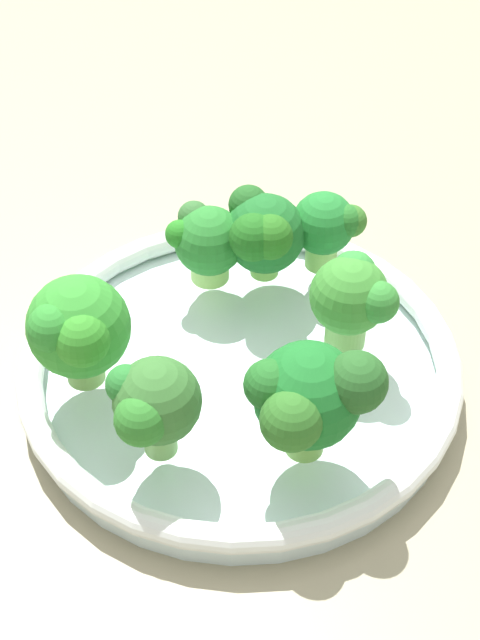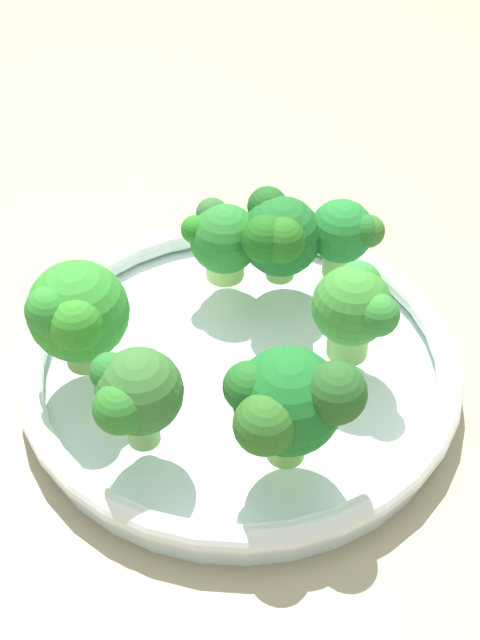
# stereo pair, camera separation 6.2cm
# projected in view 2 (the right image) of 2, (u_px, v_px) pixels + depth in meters

# --- Properties ---
(ground_plane) EXTENTS (1.30, 1.30, 0.03)m
(ground_plane) POSITION_uv_depth(u_px,v_px,m) (288.00, 390.00, 0.67)
(ground_plane) COLOR gray
(bowl) EXTENTS (0.29, 0.29, 0.03)m
(bowl) POSITION_uv_depth(u_px,v_px,m) (240.00, 369.00, 0.65)
(bowl) COLOR white
(bowl) RESTS_ON ground_plane
(broccoli_floret_0) EXTENTS (0.07, 0.08, 0.08)m
(broccoli_floret_0) POSITION_uv_depth(u_px,v_px,m) (288.00, 404.00, 0.54)
(broccoli_floret_0) COLOR #7CB84F
(broccoli_floret_0) RESTS_ON bowl
(broccoli_floret_1) EXTENTS (0.06, 0.06, 0.07)m
(broccoli_floret_1) POSITION_uv_depth(u_px,v_px,m) (354.00, 311.00, 0.61)
(broccoli_floret_1) COLOR #7BB95A
(broccoli_floret_1) RESTS_ON bowl
(broccoli_floret_2) EXTENTS (0.05, 0.05, 0.06)m
(broccoli_floret_2) POSITION_uv_depth(u_px,v_px,m) (222.00, 239.00, 0.67)
(broccoli_floret_2) COLOR #A1D86A
(broccoli_floret_2) RESTS_ON bowl
(broccoli_floret_3) EXTENTS (0.04, 0.05, 0.06)m
(broccoli_floret_3) POSITION_uv_depth(u_px,v_px,m) (346.00, 234.00, 0.67)
(broccoli_floret_3) COLOR #97D466
(broccoli_floret_3) RESTS_ON bowl
(broccoli_floret_4) EXTENTS (0.07, 0.06, 0.07)m
(broccoli_floret_4) POSITION_uv_depth(u_px,v_px,m) (278.00, 235.00, 0.66)
(broccoli_floret_4) COLOR #88CA58
(broccoli_floret_4) RESTS_ON bowl
(broccoli_floret_5) EXTENTS (0.07, 0.06, 0.08)m
(broccoli_floret_5) POSITION_uv_depth(u_px,v_px,m) (76.00, 314.00, 0.60)
(broccoli_floret_5) COLOR #84B759
(broccoli_floret_5) RESTS_ON bowl
(broccoli_floret_6) EXTENTS (0.06, 0.06, 0.07)m
(broccoli_floret_6) POSITION_uv_depth(u_px,v_px,m) (135.00, 394.00, 0.55)
(broccoli_floret_6) COLOR #7BB75F
(broccoli_floret_6) RESTS_ON bowl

